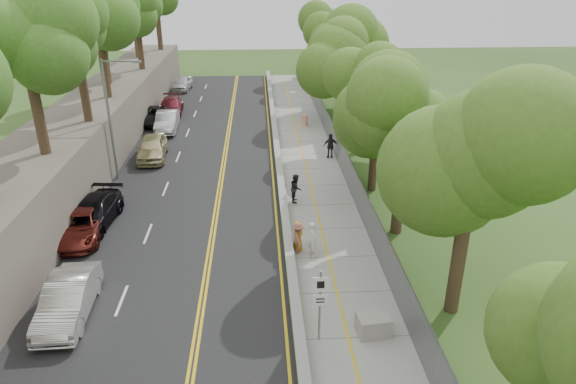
% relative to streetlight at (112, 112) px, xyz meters
% --- Properties ---
extents(ground, '(140.00, 140.00, 0.00)m').
position_rel_streetlight_xyz_m(ground, '(10.46, -14.00, -4.64)').
color(ground, '#33511E').
rests_on(ground, ground).
extents(road, '(11.20, 66.00, 0.04)m').
position_rel_streetlight_xyz_m(road, '(5.06, 1.00, -4.62)').
color(road, black).
rests_on(road, ground).
extents(sidewalk, '(4.20, 66.00, 0.05)m').
position_rel_streetlight_xyz_m(sidewalk, '(13.01, 1.00, -4.61)').
color(sidewalk, gray).
rests_on(sidewalk, ground).
extents(jersey_barrier, '(0.42, 66.00, 0.60)m').
position_rel_streetlight_xyz_m(jersey_barrier, '(10.71, 1.00, -4.34)').
color(jersey_barrier, '#91CD37').
rests_on(jersey_barrier, ground).
extents(rock_embankment, '(5.00, 66.00, 4.00)m').
position_rel_streetlight_xyz_m(rock_embankment, '(-3.04, 1.00, -2.64)').
color(rock_embankment, '#595147').
rests_on(rock_embankment, ground).
extents(chainlink_fence, '(0.04, 66.00, 2.00)m').
position_rel_streetlight_xyz_m(chainlink_fence, '(15.11, 1.00, -3.64)').
color(chainlink_fence, slate).
rests_on(chainlink_fence, ground).
extents(trees_embankment, '(6.40, 66.00, 13.00)m').
position_rel_streetlight_xyz_m(trees_embankment, '(-2.54, 1.00, 5.86)').
color(trees_embankment, '#477C26').
rests_on(trees_embankment, rock_embankment).
extents(trees_fenceside, '(7.00, 66.00, 14.00)m').
position_rel_streetlight_xyz_m(trees_fenceside, '(17.46, 1.00, 2.36)').
color(trees_fenceside, '#4E7925').
rests_on(trees_fenceside, ground).
extents(streetlight, '(2.52, 0.22, 8.00)m').
position_rel_streetlight_xyz_m(streetlight, '(0.00, 0.00, 0.00)').
color(streetlight, gray).
rests_on(streetlight, ground).
extents(signpost, '(0.62, 0.09, 3.10)m').
position_rel_streetlight_xyz_m(signpost, '(11.51, -17.02, -2.68)').
color(signpost, gray).
rests_on(signpost, sidewalk).
extents(construction_barrel, '(0.60, 0.60, 0.99)m').
position_rel_streetlight_xyz_m(construction_barrel, '(13.46, 11.43, -4.10)').
color(construction_barrel, red).
rests_on(construction_barrel, sidewalk).
extents(concrete_block, '(1.34, 1.07, 0.83)m').
position_rel_streetlight_xyz_m(concrete_block, '(13.66, -16.78, -4.17)').
color(concrete_block, gray).
rests_on(concrete_block, sidewalk).
extents(car_1, '(1.87, 4.88, 1.59)m').
position_rel_streetlight_xyz_m(car_1, '(1.42, -14.91, -3.81)').
color(car_1, silver).
rests_on(car_1, road).
extents(car_2, '(2.62, 5.12, 1.38)m').
position_rel_streetlight_xyz_m(car_2, '(-0.14, -8.17, -3.91)').
color(car_2, maroon).
rests_on(car_2, road).
extents(car_3, '(2.57, 5.36, 1.51)m').
position_rel_streetlight_xyz_m(car_3, '(0.17, -6.82, -3.85)').
color(car_3, black).
rests_on(car_3, road).
extents(car_4, '(2.29, 5.03, 1.68)m').
position_rel_streetlight_xyz_m(car_4, '(1.46, 3.74, -3.76)').
color(car_4, '#C4B886').
rests_on(car_4, road).
extents(car_5, '(1.91, 4.98, 1.62)m').
position_rel_streetlight_xyz_m(car_5, '(1.46, 10.75, -3.79)').
color(car_5, silver).
rests_on(car_5, road).
extents(car_6, '(2.40, 5.12, 1.42)m').
position_rel_streetlight_xyz_m(car_6, '(-0.14, 13.04, -3.89)').
color(car_6, black).
rests_on(car_6, road).
extents(car_7, '(2.46, 5.41, 1.54)m').
position_rel_streetlight_xyz_m(car_7, '(1.02, 15.89, -3.83)').
color(car_7, maroon).
rests_on(car_7, road).
extents(car_8, '(2.17, 4.55, 1.50)m').
position_rel_streetlight_xyz_m(car_8, '(0.79, 26.21, -3.85)').
color(car_8, silver).
rests_on(car_8, road).
extents(painter_0, '(0.55, 0.80, 1.57)m').
position_rel_streetlight_xyz_m(painter_0, '(11.21, -10.10, -3.80)').
color(painter_0, gold).
rests_on(painter_0, sidewalk).
extents(painter_1, '(0.55, 0.74, 1.86)m').
position_rel_streetlight_xyz_m(painter_1, '(11.91, -10.77, -3.66)').
color(painter_1, silver).
rests_on(painter_1, sidewalk).
extents(painter_2, '(0.75, 0.92, 1.76)m').
position_rel_streetlight_xyz_m(painter_2, '(11.54, -4.39, -3.71)').
color(painter_2, black).
rests_on(painter_2, sidewalk).
extents(painter_3, '(0.74, 1.13, 1.64)m').
position_rel_streetlight_xyz_m(painter_3, '(11.21, -10.42, -3.77)').
color(painter_3, brown).
rests_on(painter_3, sidewalk).
extents(person_far, '(1.12, 0.52, 1.86)m').
position_rel_streetlight_xyz_m(person_far, '(14.66, 3.08, -3.66)').
color(person_far, black).
rests_on(person_far, sidewalk).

